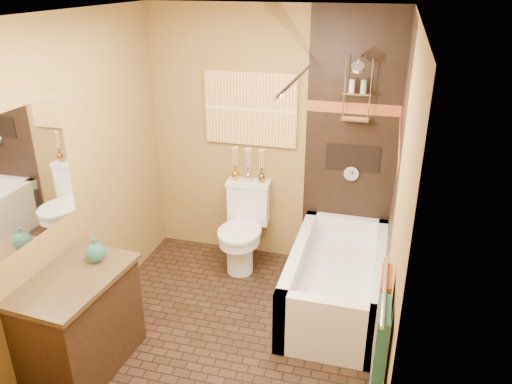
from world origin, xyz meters
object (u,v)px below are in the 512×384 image
(vanity, at_px, (80,323))
(toilet, at_px, (243,227))
(sunset_painting, at_px, (251,109))
(bathtub, at_px, (337,285))

(vanity, bearing_deg, toilet, 70.74)
(sunset_painting, height_order, bathtub, sunset_painting)
(bathtub, distance_m, toilet, 1.10)
(bathtub, height_order, vanity, vanity)
(sunset_painting, distance_m, toilet, 1.16)
(sunset_painting, distance_m, vanity, 2.39)
(bathtub, bearing_deg, toilet, 155.48)
(toilet, xyz_separation_m, vanity, (-0.74, -1.69, -0.03))
(bathtub, distance_m, vanity, 2.13)
(bathtub, bearing_deg, vanity, -144.31)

